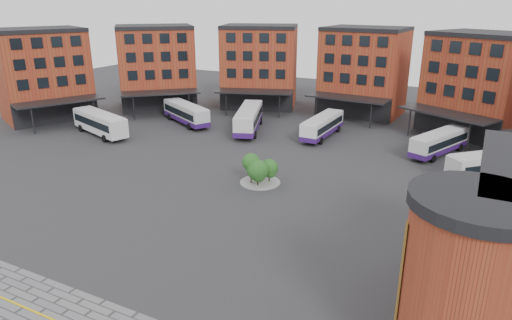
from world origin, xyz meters
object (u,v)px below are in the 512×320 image
at_px(tree_island, 260,169).
at_px(bus_c, 249,119).
at_px(bus_e, 440,142).
at_px(bus_d, 322,126).
at_px(bus_f, 495,165).
at_px(bus_a, 100,122).
at_px(bus_b, 186,113).

distance_m(tree_island, bus_c, 21.32).
distance_m(bus_c, bus_e, 26.98).
height_order(bus_d, bus_f, bus_f).
bearing_deg(tree_island, bus_a, 167.64).
relative_size(tree_island, bus_d, 0.40).
relative_size(bus_d, bus_f, 1.10).
bearing_deg(bus_f, bus_e, 179.81).
bearing_deg(bus_b, tree_island, -99.60).
distance_m(bus_a, bus_b, 13.31).
height_order(tree_island, bus_a, tree_island).
bearing_deg(tree_island, bus_c, 120.96).
height_order(tree_island, bus_f, tree_island).
bearing_deg(bus_a, tree_island, -83.58).
relative_size(bus_a, bus_d, 1.10).
bearing_deg(bus_c, bus_f, -29.66).
distance_m(bus_d, bus_e, 16.01).
relative_size(tree_island, bus_f, 0.44).
height_order(bus_a, bus_e, bus_a).
bearing_deg(bus_a, bus_c, -38.30).
height_order(bus_b, bus_c, bus_c).
height_order(bus_a, bus_f, bus_a).
height_order(tree_island, bus_c, bus_c).
xyz_separation_m(bus_a, bus_b, (7.43, 11.04, -0.23)).
distance_m(bus_b, bus_c, 10.93).
height_order(bus_b, bus_d, bus_b).
height_order(bus_c, bus_e, bus_c).
bearing_deg(bus_e, bus_f, -23.55).
relative_size(tree_island, bus_e, 0.41).
relative_size(bus_a, bus_b, 1.06).
relative_size(bus_a, bus_f, 1.21).
height_order(bus_b, bus_e, bus_b).
relative_size(bus_c, bus_d, 1.16).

